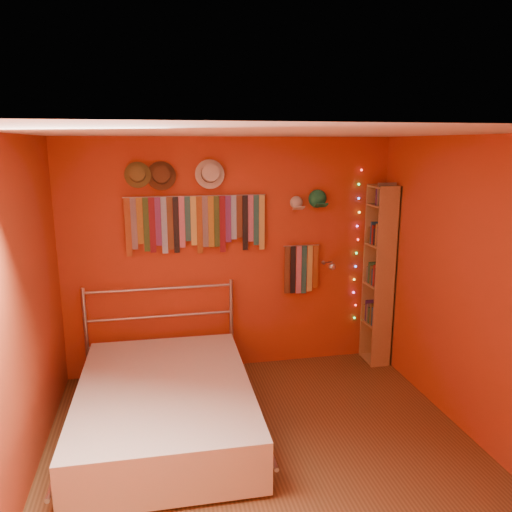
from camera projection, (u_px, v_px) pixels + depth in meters
ground at (267, 459)px, 3.93m from camera, size 3.50×3.50×0.00m
back_wall at (231, 256)px, 5.33m from camera, size 3.50×0.02×2.50m
right_wall at (480, 294)px, 4.01m from camera, size 0.02×3.50×2.50m
left_wall at (12, 325)px, 3.31m from camera, size 0.02×3.50×2.50m
ceiling at (269, 133)px, 3.38m from camera, size 3.50×3.50×0.02m
tie_rack at (196, 221)px, 5.10m from camera, size 1.45×0.03×0.60m
small_tie_rack at (301, 268)px, 5.45m from camera, size 0.40×0.03×0.54m
fedora_olive at (138, 174)px, 4.86m from camera, size 0.26×0.14×0.25m
fedora_brown at (161, 175)px, 4.90m from camera, size 0.29×0.16×0.28m
fedora_white at (210, 173)px, 5.00m from camera, size 0.30×0.16×0.29m
cap_white at (296, 203)px, 5.29m from camera, size 0.16×0.20×0.16m
cap_green at (318, 199)px, 5.33m from camera, size 0.19×0.24×0.19m
fairy_lights at (357, 246)px, 5.56m from camera, size 0.06×0.02×1.71m
reading_lamp at (331, 266)px, 5.32m from camera, size 0.08×0.32×0.10m
bookshelf at (382, 274)px, 5.50m from camera, size 0.25×0.34×2.00m
bed at (165, 405)px, 4.29m from camera, size 1.58×2.12×1.02m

